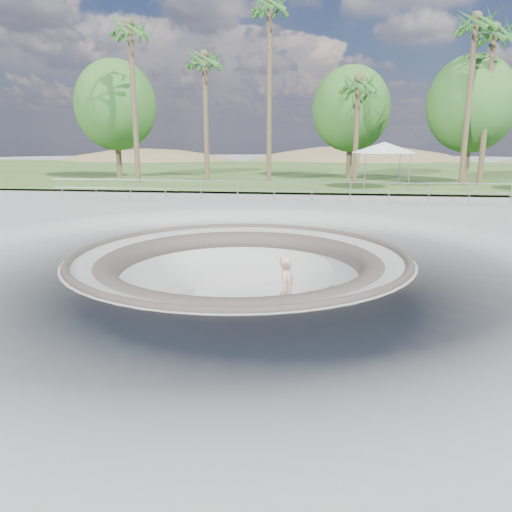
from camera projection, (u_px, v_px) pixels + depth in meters
The scene contains 17 objects.
ground at pixel (240, 255), 15.19m from camera, with size 180.00×180.00×0.00m, color gray.
skate_bowl at pixel (240, 312), 15.62m from camera, with size 14.00×14.00×4.10m.
grass_strip at pixel (294, 171), 47.94m from camera, with size 180.00×36.00×0.12m.
distant_hills at pixel (328, 211), 71.54m from camera, with size 103.20×45.00×28.60m.
safety_railing at pixel (274, 191), 26.61m from camera, with size 25.00×0.06×1.03m.
skateboard at pixel (287, 322), 14.78m from camera, with size 0.85×0.27×0.09m.
skater at pixel (287, 290), 14.54m from camera, with size 0.71×0.47×1.95m, color tan.
canopy_white at pixel (384, 148), 31.62m from camera, with size 5.70×5.70×2.88m.
palm_a at pixel (130, 34), 33.43m from camera, with size 2.60×2.60×11.48m.
palm_b at pixel (205, 63), 35.76m from camera, with size 2.60×2.60×9.82m.
palm_c at pixel (270, 13), 34.27m from camera, with size 2.60×2.60×13.20m.
palm_d at pixel (358, 85), 34.91m from camera, with size 2.60×2.60×8.07m.
palm_e at pixel (476, 28), 31.51m from camera, with size 2.60×2.60×11.46m.
palm_f at pixel (494, 38), 31.85m from camera, with size 2.60×2.60×10.88m.
bushy_tree_left at pixel (115, 105), 38.86m from camera, with size 6.35×5.77×9.16m.
bushy_tree_mid at pixel (351, 109), 38.75m from camera, with size 6.02×5.48×8.69m.
bushy_tree_right at pixel (472, 104), 34.92m from camera, with size 6.17×5.61×8.90m.
Camera 1 is at (2.32, -14.60, 3.53)m, focal length 35.00 mm.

